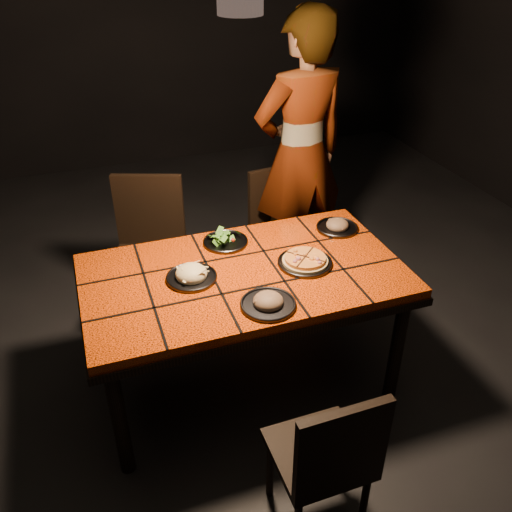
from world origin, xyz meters
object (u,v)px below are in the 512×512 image
object	(u,v)px
chair_far_left	(149,242)
plate_pizza	(305,261)
plate_pasta	(191,275)
chair_near	(328,456)
dining_table	(244,284)
diner	(300,156)
chair_far_right	(280,222)

from	to	relation	value
chair_far_left	plate_pizza	distance (m)	1.10
chair_far_left	plate_pasta	size ratio (longest dim) A/B	3.77
chair_near	plate_pasta	xyz separation A→B (m)	(-0.29, 0.97, 0.30)
chair_near	plate_pasta	world-z (taller)	plate_pasta
plate_pizza	plate_pasta	bearing A→B (deg)	173.96
plate_pizza	dining_table	bearing A→B (deg)	172.91
plate_pasta	plate_pizza	bearing A→B (deg)	-6.04
plate_pizza	plate_pasta	world-z (taller)	plate_pasta
plate_pasta	diner	bearing A→B (deg)	43.26
chair_far_left	chair_near	bearing A→B (deg)	-57.35
chair_near	plate_pizza	world-z (taller)	chair_near
plate_pizza	plate_pasta	xyz separation A→B (m)	(-0.58, 0.06, 0.00)
dining_table	chair_far_left	bearing A→B (deg)	114.03
chair_near	plate_pasta	bearing A→B (deg)	-73.93
plate_pizza	diner	bearing A→B (deg)	68.33
dining_table	plate_pasta	world-z (taller)	plate_pasta
dining_table	diner	world-z (taller)	diner
plate_pasta	chair_near	bearing A→B (deg)	-73.34
dining_table	chair_far_right	world-z (taller)	chair_far_right
plate_pizza	chair_far_right	bearing A→B (deg)	75.64
plate_pizza	plate_pasta	distance (m)	0.58
dining_table	chair_far_left	world-z (taller)	chair_far_left
chair_far_right	plate_pizza	size ratio (longest dim) A/B	2.56
dining_table	chair_far_left	xyz separation A→B (m)	(-0.36, 0.80, -0.13)
dining_table	plate_pizza	xyz separation A→B (m)	(0.32, -0.04, 0.10)
dining_table	plate_pizza	size ratio (longest dim) A/B	4.87
dining_table	chair_near	xyz separation A→B (m)	(0.03, -0.95, -0.20)
chair_far_right	plate_pasta	world-z (taller)	chair_far_right
chair_near	chair_far_right	world-z (taller)	chair_far_right
chair_far_right	plate_pizza	distance (m)	0.99
diner	plate_pizza	world-z (taller)	diner
plate_pizza	chair_far_left	bearing A→B (deg)	128.68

